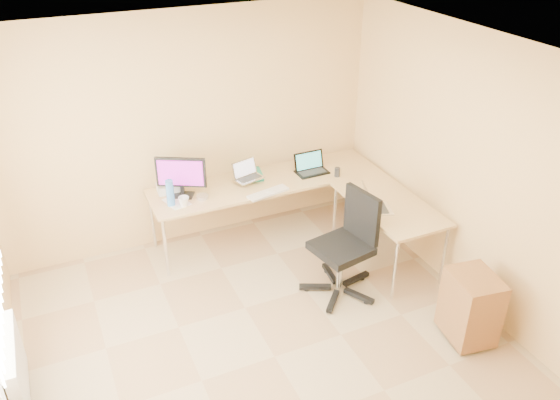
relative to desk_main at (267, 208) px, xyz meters
name	(u,v)px	position (x,y,z in m)	size (l,w,h in m)	color
floor	(275,357)	(-0.72, -1.85, -0.36)	(4.50, 4.50, 0.00)	tan
ceiling	(273,67)	(-0.72, -1.85, 2.24)	(4.50, 4.50, 0.00)	white
wall_back	(191,131)	(-0.72, 0.40, 0.93)	(4.50, 4.50, 0.00)	#E5B975
wall_right	(486,181)	(1.38, -1.85, 0.93)	(4.50, 4.50, 0.00)	#E5B975
desk_main	(267,208)	(0.00, 0.00, 0.00)	(2.65, 0.70, 0.73)	tan
desk_return	(386,232)	(0.98, -1.00, 0.00)	(0.70, 1.30, 0.73)	tan
monitor	(181,177)	(-0.96, 0.04, 0.59)	(0.53, 0.17, 0.45)	black
book_stack	(252,175)	(-0.11, 0.15, 0.39)	(0.22, 0.29, 0.05)	#238A6B
laptop_center	(248,171)	(-0.21, 0.03, 0.51)	(0.31, 0.24, 0.20)	silver
laptop_black	(312,164)	(0.55, -0.04, 0.48)	(0.36, 0.27, 0.23)	black
keyboard	(268,193)	(-0.11, -0.30, 0.38)	(0.48, 0.13, 0.02)	silver
mouse	(270,192)	(-0.09, -0.30, 0.38)	(0.11, 0.07, 0.04)	silver
mug	(184,202)	(-1.01, -0.18, 0.42)	(0.11, 0.11, 0.11)	white
cd_stack	(202,197)	(-0.79, -0.10, 0.38)	(0.13, 0.13, 0.03)	silver
water_bottle	(170,193)	(-1.13, -0.11, 0.51)	(0.08, 0.08, 0.29)	#4282DB
papers	(177,202)	(-1.06, -0.07, 0.37)	(0.20, 0.29, 0.01)	white
white_box	(169,188)	(-1.07, 0.19, 0.41)	(0.25, 0.18, 0.09)	silver
desk_fan	(175,179)	(-0.99, 0.20, 0.50)	(0.21, 0.21, 0.26)	beige
black_cup	(337,172)	(0.77, -0.24, 0.42)	(0.06, 0.06, 0.11)	#272625
laptop_return	(378,200)	(0.77, -1.07, 0.48)	(0.27, 0.34, 0.23)	silver
office_chair	(341,250)	(0.25, -1.27, 0.14)	(0.65, 0.65, 1.09)	black
cabinet	(471,306)	(0.97, -2.34, -0.01)	(0.38, 0.47, 0.65)	brown
radiator	(16,368)	(-2.75, -1.45, -0.02)	(0.09, 0.80, 0.55)	white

